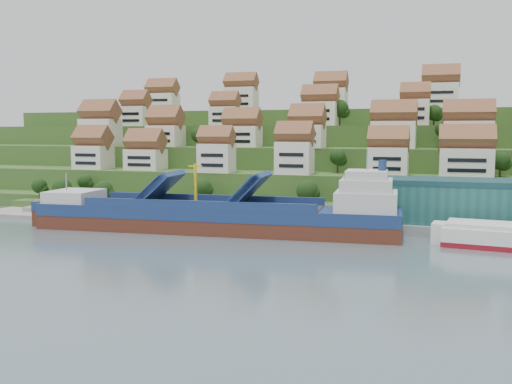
% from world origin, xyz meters
% --- Properties ---
extents(ground, '(300.00, 300.00, 0.00)m').
position_xyz_m(ground, '(0.00, 0.00, 0.00)').
color(ground, slate).
rests_on(ground, ground).
extents(quay, '(180.00, 14.00, 2.20)m').
position_xyz_m(quay, '(20.00, 15.00, 1.10)').
color(quay, gray).
rests_on(quay, ground).
extents(pebble_beach, '(45.00, 20.00, 1.00)m').
position_xyz_m(pebble_beach, '(-58.00, 12.00, 0.50)').
color(pebble_beach, gray).
rests_on(pebble_beach, ground).
extents(hillside, '(260.00, 128.00, 31.00)m').
position_xyz_m(hillside, '(0.00, 103.55, 10.66)').
color(hillside, '#2D4C1E').
rests_on(hillside, ground).
extents(hillside_village, '(159.86, 63.24, 28.79)m').
position_xyz_m(hillside_village, '(2.13, 59.74, 23.97)').
color(hillside_village, white).
rests_on(hillside_village, ground).
extents(hillside_trees, '(141.09, 62.43, 30.17)m').
position_xyz_m(hillside_trees, '(-8.85, 45.41, 16.83)').
color(hillside_trees, '#1B3913').
rests_on(hillside_trees, ground).
extents(warehouse, '(60.00, 15.00, 10.00)m').
position_xyz_m(warehouse, '(52.00, 17.00, 7.20)').
color(warehouse, '#225C58').
rests_on(warehouse, quay).
extents(flagpole, '(1.28, 0.16, 8.00)m').
position_xyz_m(flagpole, '(18.11, 10.00, 6.88)').
color(flagpole, gray).
rests_on(flagpole, quay).
extents(beach_huts, '(14.40, 3.70, 2.20)m').
position_xyz_m(beach_huts, '(-60.00, 10.75, 2.10)').
color(beach_huts, white).
rests_on(beach_huts, pebble_beach).
extents(cargo_ship, '(85.02, 18.99, 18.78)m').
position_xyz_m(cargo_ship, '(-7.31, 0.05, 3.52)').
color(cargo_ship, '#522619').
rests_on(cargo_ship, ground).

